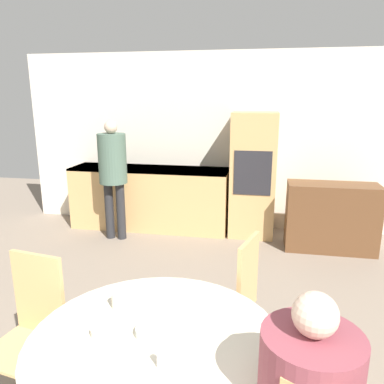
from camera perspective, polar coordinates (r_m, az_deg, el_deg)
wall_back at (r=5.68m, az=3.98°, el=7.65°), size 6.02×0.05×2.60m
kitchen_counter at (r=5.71m, az=-6.42°, el=-0.79°), size 2.35×0.60×0.93m
oven_unit at (r=5.38m, az=9.27°, el=2.55°), size 0.62×0.59×1.76m
sideboard at (r=5.18m, az=20.43°, el=-3.63°), size 1.13×0.45×0.89m
dining_table at (r=2.21m, az=-5.42°, el=-26.10°), size 1.31×1.31×0.77m
chair_far_left at (r=2.70m, az=-23.20°, el=-18.21°), size 0.46×0.46×1.02m
chair_far_right at (r=2.83m, az=6.65°, el=-15.45°), size 0.50×0.50×1.02m
person_standing at (r=5.22m, az=-11.98°, el=3.68°), size 0.38×0.38×1.66m
cup at (r=2.30m, az=-11.14°, el=-15.86°), size 0.08×0.08×0.10m
bowl_near at (r=1.82m, az=-16.73°, el=-26.27°), size 0.13×0.13×0.05m
bowl_centre at (r=2.06m, az=-5.90°, el=-20.32°), size 0.18×0.18×0.05m
bowl_far at (r=2.11m, az=-13.40°, el=-19.93°), size 0.13×0.13×0.04m
salt_shaker at (r=1.86m, az=-4.87°, el=-24.03°), size 0.03×0.03×0.09m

